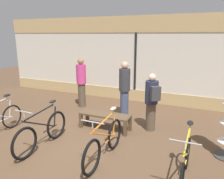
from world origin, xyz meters
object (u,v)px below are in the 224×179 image
(display_bench, at_px, (105,117))
(customer_near_rack, at_px, (125,88))
(bicycle_right, at_px, (105,142))
(customer_mid_floor, at_px, (81,82))
(customer_by_window, at_px, (152,101))
(bicycle_far_right, at_px, (185,163))
(bicycle_left, at_px, (42,132))

(display_bench, bearing_deg, customer_near_rack, 82.21)
(bicycle_right, xyz_separation_m, display_bench, (-0.65, 1.35, -0.02))
(bicycle_right, xyz_separation_m, customer_mid_floor, (-2.25, 2.77, 0.54))
(customer_by_window, relative_size, customer_mid_floor, 0.89)
(bicycle_far_right, distance_m, customer_by_window, 2.21)
(customer_near_rack, height_order, customer_by_window, customer_near_rack)
(display_bench, relative_size, customer_by_window, 0.90)
(bicycle_left, relative_size, bicycle_far_right, 1.03)
(bicycle_left, relative_size, customer_near_rack, 0.99)
(bicycle_far_right, xyz_separation_m, customer_by_window, (-1.08, 1.88, 0.46))
(customer_mid_floor, bearing_deg, display_bench, -41.46)
(customer_by_window, height_order, customer_mid_floor, customer_mid_floor)
(display_bench, bearing_deg, bicycle_right, -64.33)
(display_bench, xyz_separation_m, customer_mid_floor, (-1.61, 1.42, 0.56))
(display_bench, height_order, customer_mid_floor, customer_mid_floor)
(customer_by_window, bearing_deg, customer_near_rack, 147.38)
(customer_by_window, distance_m, customer_mid_floor, 2.93)
(bicycle_far_right, relative_size, customer_mid_floor, 0.97)
(bicycle_left, relative_size, customer_by_window, 1.11)
(bicycle_left, distance_m, bicycle_right, 1.52)
(bicycle_far_right, height_order, customer_near_rack, customer_near_rack)
(bicycle_far_right, bearing_deg, customer_near_rack, 129.65)
(bicycle_left, xyz_separation_m, customer_mid_floor, (-0.73, 2.89, 0.54))
(bicycle_right, height_order, bicycle_far_right, bicycle_right)
(display_bench, relative_size, customer_mid_floor, 0.80)
(bicycle_right, height_order, customer_mid_floor, customer_mid_floor)
(bicycle_far_right, relative_size, customer_near_rack, 0.96)
(customer_near_rack, bearing_deg, display_bench, -97.79)
(customer_near_rack, bearing_deg, customer_mid_floor, 169.14)
(bicycle_far_right, bearing_deg, bicycle_left, -179.38)
(bicycle_right, relative_size, bicycle_far_right, 1.04)
(bicycle_left, bearing_deg, bicycle_far_right, 0.62)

